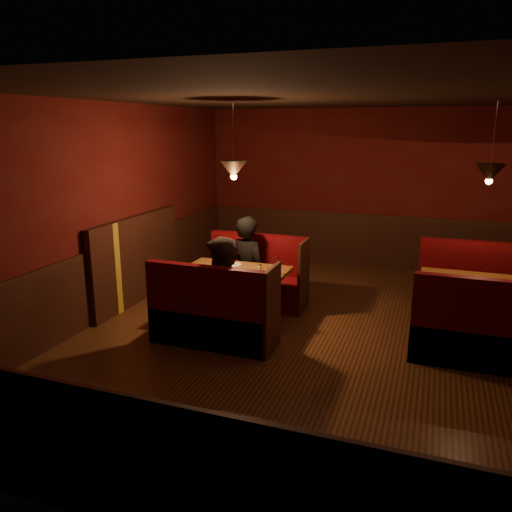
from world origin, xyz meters
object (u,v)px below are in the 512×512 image
(main_bench_far, at_px, (257,282))
(second_table, at_px, (475,296))
(main_bench_near, at_px, (213,320))
(diner_a, at_px, (248,251))
(second_bench_near, at_px, (481,337))
(main_table, at_px, (236,282))
(diner_b, at_px, (224,278))
(second_bench_far, at_px, (473,293))

(main_bench_far, distance_m, second_table, 2.98)
(main_bench_near, bearing_deg, diner_a, 92.44)
(main_bench_far, height_order, second_bench_near, second_bench_near)
(main_bench_near, height_order, diner_a, diner_a)
(main_table, height_order, second_table, main_table)
(second_table, height_order, diner_b, diner_b)
(second_bench_far, bearing_deg, main_bench_far, -169.85)
(main_bench_far, bearing_deg, main_bench_near, -90.00)
(main_bench_far, height_order, second_bench_far, second_bench_far)
(main_table, bearing_deg, main_bench_far, 88.88)
(main_bench_far, relative_size, main_bench_near, 1.00)
(second_table, bearing_deg, diner_b, -156.66)
(second_table, bearing_deg, second_bench_near, -87.80)
(main_bench_near, relative_size, second_bench_far, 1.04)
(second_table, bearing_deg, diner_a, 179.14)
(main_table, relative_size, second_bench_near, 0.94)
(second_table, relative_size, diner_b, 0.79)
(main_table, relative_size, main_bench_far, 0.91)
(second_table, distance_m, diner_a, 3.03)
(main_bench_near, relative_size, diner_b, 0.91)
(main_table, relative_size, diner_b, 0.83)
(main_bench_far, height_order, diner_b, diner_b)
(second_table, xyz_separation_m, second_bench_near, (0.03, -0.79, -0.22))
(second_bench_near, bearing_deg, diner_a, 164.66)
(main_table, xyz_separation_m, second_bench_near, (3.00, -0.26, -0.24))
(second_bench_near, xyz_separation_m, diner_b, (-2.87, -0.43, 0.50))
(main_bench_far, relative_size, diner_a, 0.89)
(main_table, xyz_separation_m, second_bench_far, (3.00, 1.32, -0.24))
(second_bench_far, bearing_deg, main_bench_near, -144.89)
(second_bench_far, xyz_separation_m, diner_a, (-3.05, -0.75, 0.52))
(second_bench_near, xyz_separation_m, diner_a, (-3.05, 0.84, 0.52))
(diner_a, distance_m, diner_b, 1.28)
(diner_a, xyz_separation_m, diner_b, (0.18, -1.27, -0.02))
(main_table, relative_size, diner_a, 0.81)
(main_bench_near, relative_size, second_bench_near, 1.04)
(second_bench_near, bearing_deg, second_table, 92.20)
(main_bench_near, height_order, second_bench_far, second_bench_far)
(main_bench_far, xyz_separation_m, second_table, (2.96, -0.26, 0.22))
(main_bench_near, xyz_separation_m, second_bench_near, (2.99, 0.52, 0.00))
(main_bench_far, bearing_deg, second_bench_far, 10.15)
(main_bench_near, bearing_deg, diner_b, 35.66)
(main_bench_far, distance_m, second_bench_far, 3.04)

